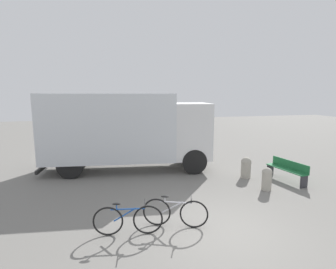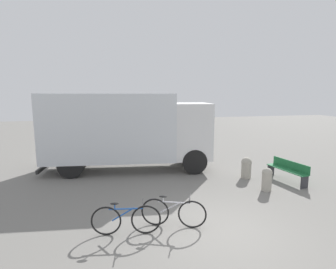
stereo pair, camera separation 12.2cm
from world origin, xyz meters
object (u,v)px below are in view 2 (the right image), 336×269
at_px(delivery_truck, 126,128).
at_px(bicycle_near, 126,219).
at_px(bollard_far_bench, 246,167).
at_px(park_bench, 288,170).
at_px(bicycle_middle, 173,212).
at_px(bollard_near_bench, 267,178).

distance_m(delivery_truck, bicycle_near, 5.89).
relative_size(delivery_truck, bollard_far_bench, 8.64).
height_order(delivery_truck, bicycle_near, delivery_truck).
bearing_deg(bollard_far_bench, bicycle_near, -146.53).
bearing_deg(park_bench, bicycle_near, 102.90).
height_order(bicycle_near, bollard_far_bench, bollard_far_bench).
relative_size(park_bench, bollard_far_bench, 2.11).
height_order(park_bench, bicycle_near, bicycle_near).
bearing_deg(bicycle_middle, bollard_near_bench, 45.30).
height_order(delivery_truck, park_bench, delivery_truck).
bearing_deg(bollard_far_bench, delivery_truck, 154.80).
distance_m(bicycle_middle, bollard_near_bench, 4.33).
relative_size(bicycle_middle, bollard_far_bench, 1.87).
bearing_deg(delivery_truck, bicycle_middle, -74.93).
height_order(park_bench, bollard_far_bench, bollard_far_bench).
relative_size(delivery_truck, bicycle_middle, 4.61).
xyz_separation_m(bicycle_near, bicycle_middle, (1.25, 0.13, 0.00)).
bearing_deg(delivery_truck, bicycle_near, -87.67).
height_order(bicycle_middle, bollard_far_bench, bollard_far_bench).
bearing_deg(bicycle_middle, park_bench, 46.01).
bearing_deg(park_bench, bollard_far_bench, 53.78).
bearing_deg(bicycle_middle, bollard_far_bench, 60.48).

